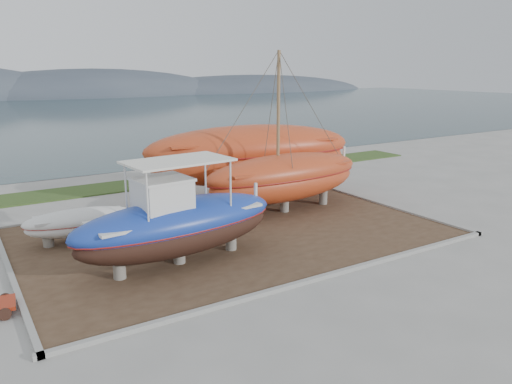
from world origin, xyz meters
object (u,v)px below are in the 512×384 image
blue_caique (178,213)px  white_dinghy (81,226)px  orange_sailboat (286,134)px  orange_bare_hull (251,162)px

blue_caique → white_dinghy: blue_caique is taller
white_dinghy → orange_sailboat: size_ratio=0.51×
orange_sailboat → orange_bare_hull: size_ratio=0.75×
orange_sailboat → white_dinghy: bearing=173.1°
blue_caique → orange_bare_hull: size_ratio=0.68×
orange_bare_hull → orange_sailboat: bearing=-82.5°
white_dinghy → orange_sailboat: orange_sailboat is taller
blue_caique → orange_sailboat: (7.39, 3.56, 2.02)m
white_dinghy → blue_caique: bearing=-55.8°
orange_bare_hull → blue_caique: bearing=-126.3°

